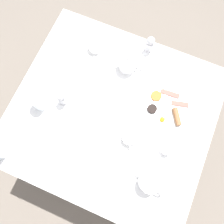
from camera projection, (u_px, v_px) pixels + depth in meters
ground_plane at (112, 134)px, 1.97m from camera, size 8.00×8.00×0.00m
table at (112, 116)px, 1.29m from camera, size 1.02×1.11×0.78m
breakfast_plate at (166, 107)px, 1.22m from camera, size 0.31×0.31×0.04m
teapot_near at (149, 183)px, 1.08m from camera, size 0.10×0.18×0.12m
teapot_far at (128, 63)px, 1.25m from camera, size 0.10×0.18×0.12m
teacup_with_saucer_left at (129, 138)px, 1.16m from camera, size 0.16×0.16×0.06m
teacup_with_saucer_right at (95, 47)px, 1.30m from camera, size 0.16×0.16×0.06m
water_glass_tall at (38, 101)px, 1.18m from camera, size 0.08×0.08×0.12m
creamer_jug at (167, 149)px, 1.15m from camera, size 0.08×0.06×0.05m
pepper_grinder at (150, 44)px, 1.26m from camera, size 0.05×0.05×0.11m
salt_grinder at (61, 98)px, 1.18m from camera, size 0.05×0.05×0.11m
napkin_folded at (84, 132)px, 1.19m from camera, size 0.14×0.17×0.01m
fork_by_plate at (80, 174)px, 1.14m from camera, size 0.02×0.17×0.00m
knife_by_plate at (55, 71)px, 1.28m from camera, size 0.18×0.14×0.00m
spoon_for_tea at (22, 135)px, 1.19m from camera, size 0.15×0.05×0.00m
fork_spare at (106, 97)px, 1.24m from camera, size 0.13×0.12×0.00m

